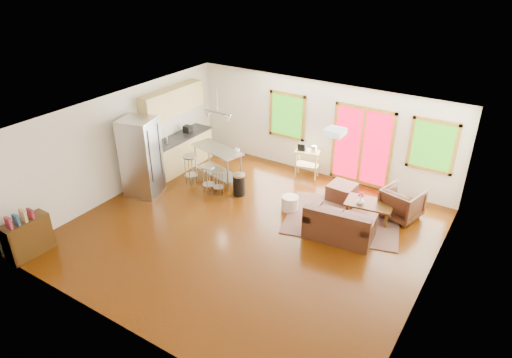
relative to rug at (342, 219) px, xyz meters
The scene contains 28 objects.
floor 2.23m from the rug, 134.30° to the right, with size 7.50×7.00×0.02m, color #351702.
ceiling 3.42m from the rug, 134.30° to the right, with size 7.50×7.00×0.02m, color white.
back_wall 2.78m from the rug, 129.20° to the left, with size 7.50×0.02×2.60m, color silver.
left_wall 5.70m from the rug, 163.28° to the right, with size 0.02×7.00×2.60m, color silver.
right_wall 3.01m from the rug, 35.98° to the right, with size 0.02×7.00×2.60m, color silver.
front_wall 5.49m from the rug, 106.98° to the right, with size 7.50×0.02×2.60m, color silver.
window_left 3.50m from the rug, 143.96° to the left, with size 1.10×0.05×1.30m.
french_doors 2.19m from the rug, 100.92° to the left, with size 1.60×0.05×2.10m.
window_right 2.73m from the rug, 54.25° to the left, with size 1.10×0.05×1.30m.
rug is the anchor object (origin of this frame).
loveseat 0.81m from the rug, 74.20° to the right, with size 1.53×0.98×0.77m.
coffee_table 0.70m from the rug, 37.49° to the left, with size 1.14×0.78×0.43m.
armchair 1.43m from the rug, 37.25° to the left, with size 0.81×0.76×0.83m, color #33190F.
ottoman 0.98m from the rug, 114.74° to the left, with size 0.62×0.62×0.41m, color #33190F.
pouf 1.29m from the rug, 167.97° to the right, with size 0.40×0.40×0.35m, color beige.
vase 0.62m from the rug, 35.11° to the left, with size 0.18×0.18×0.30m.
cabinets 5.13m from the rug, behind, with size 0.64×2.24×2.30m.
refrigerator 5.13m from the rug, 162.51° to the right, with size 0.98×0.97×2.00m.
island 3.67m from the rug, behind, with size 1.59×0.93×0.94m.
cup 3.20m from the rug, behind, with size 0.13×0.10×0.13m, color white.
bar_stool_a 4.20m from the rug, behind, with size 0.48×0.48×0.80m.
bar_stool_b 3.53m from the rug, 169.77° to the right, with size 0.45×0.45×0.75m.
bar_stool_c 3.25m from the rug, 169.92° to the right, with size 0.36×0.36×0.66m.
trash_can 2.73m from the rug, behind, with size 0.41×0.41×0.58m.
kitchen_cart 2.39m from the rug, 138.79° to the left, with size 0.72×0.55×0.98m.
bookshelf 6.80m from the rug, 136.31° to the right, with size 0.37×0.92×1.08m.
ceiling_flush 2.71m from the rug, 87.67° to the right, with size 0.35×0.35×0.12m, color white.
pendant_light 3.94m from the rug, behind, with size 0.80×0.18×0.79m.
Camera 1 is at (4.70, -7.06, 5.75)m, focal length 32.00 mm.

